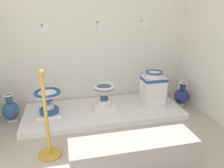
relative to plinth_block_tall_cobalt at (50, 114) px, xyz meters
name	(u,v)px	position (x,y,z in m)	size (l,w,h in m)	color
wall_back	(96,18)	(0.85, 0.60, 1.37)	(3.45, 0.06, 2.97)	white
display_platform	(104,111)	(0.85, 0.04, -0.07)	(2.52, 1.01, 0.09)	white
plinth_block_tall_cobalt	(50,114)	(0.00, 0.00, 0.00)	(0.35, 0.31, 0.04)	white
antique_toilet_tall_cobalt	(48,99)	(0.00, 0.00, 0.25)	(0.39, 0.39, 0.35)	#254894
plinth_block_rightmost	(104,106)	(0.86, 0.03, 0.03)	(0.35, 0.35, 0.10)	white
antique_toilet_rightmost	(104,92)	(0.86, 0.03, 0.28)	(0.34, 0.34, 0.31)	white
plinth_block_leftmost	(152,100)	(1.69, 0.01, 0.05)	(0.30, 0.36, 0.15)	white
antique_toilet_leftmost	(153,84)	(1.69, 0.01, 0.35)	(0.37, 0.30, 0.44)	white
info_placard_first	(45,27)	(0.02, 0.56, 1.24)	(0.12, 0.01, 0.12)	white
info_placard_second	(99,25)	(0.89, 0.56, 1.27)	(0.10, 0.01, 0.13)	white
info_placard_third	(144,23)	(1.68, 0.56, 1.29)	(0.13, 0.01, 0.13)	white
decorative_vase_corner	(11,110)	(-0.57, 0.14, 0.06)	(0.25, 0.25, 0.43)	white
decorative_vase_companion	(182,96)	(2.28, 0.08, 0.06)	(0.27, 0.27, 0.43)	white
stanchion_post_near_left	(48,133)	(0.03, -0.87, 0.18)	(0.27, 0.27, 1.05)	gold
museum_bench	(133,156)	(0.89, -1.37, 0.09)	(1.29, 0.36, 0.40)	gray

